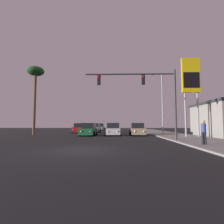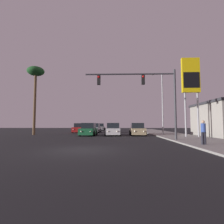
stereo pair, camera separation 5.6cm
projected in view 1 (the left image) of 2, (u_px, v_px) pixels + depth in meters
ground_plane at (82, 150)px, 10.34m from camera, size 120.00×120.00×0.00m
sidewalk_right at (181, 137)px, 20.05m from camera, size 5.00×60.00×0.12m
car_green at (89, 130)px, 23.21m from camera, size 2.04×4.34×1.68m
car_grey at (100, 127)px, 43.05m from camera, size 2.04×4.34×1.68m
car_tan at (137, 130)px, 23.61m from camera, size 2.04×4.33×1.68m
car_silver at (94, 128)px, 31.44m from camera, size 2.04×4.33×1.68m
car_red at (79, 128)px, 31.03m from camera, size 2.04×4.31×1.68m
car_white at (113, 130)px, 23.60m from camera, size 2.04×4.33×1.68m
traffic_light_mast at (148, 89)px, 16.26m from camera, size 8.43×0.36×6.50m
street_lamp at (161, 100)px, 25.76m from camera, size 1.74×0.24×9.00m
gas_station_sign at (191, 80)px, 19.98m from camera, size 2.00×0.42×9.00m
pedestrian_on_sidewalk at (204, 131)px, 12.10m from camera, size 0.34×0.32×1.67m
palm_tree_near at (35, 75)px, 25.16m from camera, size 2.40×2.40×9.83m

